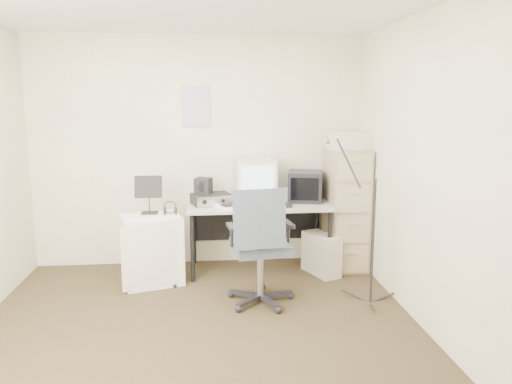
{
  "coord_description": "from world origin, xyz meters",
  "views": [
    {
      "loc": [
        0.09,
        -3.69,
        1.82
      ],
      "look_at": [
        0.55,
        0.95,
        0.95
      ],
      "focal_mm": 35.0,
      "sensor_mm": 36.0,
      "label": 1
    }
  ],
  "objects": [
    {
      "name": "side_cart",
      "position": [
        -0.47,
        1.17,
        0.34
      ],
      "size": [
        0.66,
        0.59,
        0.69
      ],
      "primitive_type": "cube",
      "rotation": [
        0.0,
        0.0,
        0.29
      ],
      "color": "white",
      "rests_on": "floor"
    },
    {
      "name": "music_stand",
      "position": [
        -0.49,
        1.27,
        0.89
      ],
      "size": [
        0.29,
        0.19,
        0.4
      ],
      "primitive_type": "cube",
      "rotation": [
        0.0,
        0.0,
        -0.19
      ],
      "color": "black",
      "rests_on": "side_cart"
    },
    {
      "name": "papers",
      "position": [
        0.28,
        1.3,
        0.74
      ],
      "size": [
        0.31,
        0.35,
        0.02
      ],
      "primitive_type": "cube",
      "rotation": [
        0.0,
        0.0,
        0.36
      ],
      "color": "white",
      "rests_on": "desk"
    },
    {
      "name": "keyboard",
      "position": [
        0.66,
        1.3,
        0.74
      ],
      "size": [
        0.52,
        0.37,
        0.03
      ],
      "primitive_type": "cube",
      "rotation": [
        0.0,
        0.0,
        -0.43
      ],
      "color": "beige",
      "rests_on": "desk"
    },
    {
      "name": "desk_speaker",
      "position": [
        0.94,
        1.5,
        0.81
      ],
      "size": [
        0.1,
        0.1,
        0.16
      ],
      "primitive_type": "cube",
      "rotation": [
        0.0,
        0.0,
        0.3
      ],
      "color": "silver",
      "rests_on": "desk"
    },
    {
      "name": "crt_tv",
      "position": [
        1.15,
        1.56,
        0.89
      ],
      "size": [
        0.43,
        0.44,
        0.32
      ],
      "primitive_type": "cube",
      "rotation": [
        0.0,
        0.0,
        -0.22
      ],
      "color": "black",
      "rests_on": "desk"
    },
    {
      "name": "wall_right",
      "position": [
        1.8,
        0.0,
        1.25
      ],
      "size": [
        0.02,
        3.6,
        2.5
      ],
      "primitive_type": "cube",
      "color": "#F5F0BE",
      "rests_on": "ground"
    },
    {
      "name": "headphones",
      "position": [
        -0.28,
        1.23,
        0.73
      ],
      "size": [
        0.16,
        0.16,
        0.03
      ],
      "primitive_type": "torus",
      "rotation": [
        0.0,
        0.0,
        -0.17
      ],
      "color": "black",
      "rests_on": "side_cart"
    },
    {
      "name": "floor",
      "position": [
        0.0,
        0.0,
        -0.01
      ],
      "size": [
        3.6,
        3.6,
        0.01
      ],
      "primitive_type": "cube",
      "color": "#34281A",
      "rests_on": "ground"
    },
    {
      "name": "radio_speaker",
      "position": [
        0.05,
        1.53,
        0.92
      ],
      "size": [
        0.2,
        0.2,
        0.16
      ],
      "primitive_type": "cube",
      "rotation": [
        0.0,
        0.0,
        -0.32
      ],
      "color": "black",
      "rests_on": "radio_receiver"
    },
    {
      "name": "wall_calendar",
      "position": [
        -0.02,
        1.79,
        1.75
      ],
      "size": [
        0.3,
        0.02,
        0.44
      ],
      "primitive_type": "cube",
      "color": "white",
      "rests_on": "wall_back"
    },
    {
      "name": "crt_monitor",
      "position": [
        0.61,
        1.53,
        0.96
      ],
      "size": [
        0.43,
        0.45,
        0.46
      ],
      "primitive_type": "cube",
      "rotation": [
        0.0,
        0.0,
        -0.03
      ],
      "color": "beige",
      "rests_on": "desk"
    },
    {
      "name": "wall_back",
      "position": [
        0.0,
        1.8,
        1.25
      ],
      "size": [
        3.6,
        0.02,
        2.5
      ],
      "primitive_type": "cube",
      "color": "#F5F0BE",
      "rests_on": "ground"
    },
    {
      "name": "office_chair",
      "position": [
        0.55,
        0.57,
        0.54
      ],
      "size": [
        0.71,
        0.71,
        1.08
      ],
      "primitive_type": "cube",
      "rotation": [
        0.0,
        0.0,
        0.14
      ],
      "color": "#4E5C6C",
      "rests_on": "floor"
    },
    {
      "name": "mic_stand",
      "position": [
        1.55,
        0.47,
        0.74
      ],
      "size": [
        0.02,
        0.02,
        1.49
      ],
      "primitive_type": "cylinder",
      "rotation": [
        0.0,
        0.0,
        1.64
      ],
      "color": "black",
      "rests_on": "floor"
    },
    {
      "name": "desk",
      "position": [
        0.63,
        1.45,
        0.36
      ],
      "size": [
        1.5,
        0.7,
        0.73
      ],
      "primitive_type": "cube",
      "color": "beige",
      "rests_on": "floor"
    },
    {
      "name": "pc_tower",
      "position": [
        1.27,
        1.26,
        0.21
      ],
      "size": [
        0.36,
        0.5,
        0.43
      ],
      "primitive_type": "cube",
      "rotation": [
        0.0,
        0.0,
        0.39
      ],
      "color": "beige",
      "rests_on": "floor"
    },
    {
      "name": "radio_receiver",
      "position": [
        0.12,
        1.49,
        0.79
      ],
      "size": [
        0.45,
        0.37,
        0.11
      ],
      "primitive_type": "cube",
      "rotation": [
        0.0,
        0.0,
        0.28
      ],
      "color": "black",
      "rests_on": "desk"
    },
    {
      "name": "filing_cabinet",
      "position": [
        1.58,
        1.48,
        0.65
      ],
      "size": [
        0.4,
        0.6,
        1.3
      ],
      "primitive_type": "cube",
      "color": "tan",
      "rests_on": "floor"
    },
    {
      "name": "wall_front",
      "position": [
        0.0,
        -1.8,
        1.25
      ],
      "size": [
        3.6,
        0.02,
        2.5
      ],
      "primitive_type": "cube",
      "color": "#F5F0BE",
      "rests_on": "ground"
    },
    {
      "name": "mouse",
      "position": [
        0.91,
        1.27,
        0.75
      ],
      "size": [
        0.07,
        0.12,
        0.04
      ],
      "primitive_type": "cube",
      "rotation": [
        0.0,
        0.0,
        0.01
      ],
      "color": "black",
      "rests_on": "desk"
    },
    {
      "name": "printer",
      "position": [
        1.58,
        1.46,
        1.38
      ],
      "size": [
        0.44,
        0.3,
        0.17
      ],
      "primitive_type": "cube",
      "rotation": [
        0.0,
        0.0,
        0.02
      ],
      "color": "beige",
      "rests_on": "filing_cabinet"
    },
    {
      "name": "ceiling",
      "position": [
        0.0,
        0.0,
        2.5
      ],
      "size": [
        3.6,
        3.6,
        0.01
      ],
      "primitive_type": "cube",
      "color": "white",
      "rests_on": "ground"
    }
  ]
}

